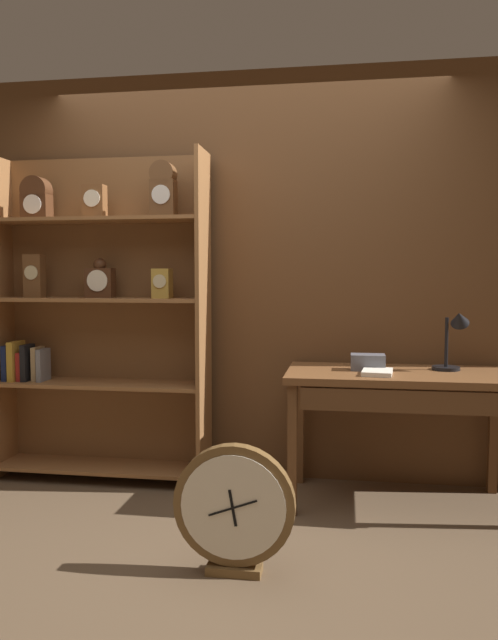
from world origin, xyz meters
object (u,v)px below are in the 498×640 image
(toolbox_small, at_px, (368,362))
(open_repair_manual, at_px, (377,372))
(round_clock_large, at_px, (234,508))
(workbench, at_px, (399,389))
(desk_lamp, at_px, (454,337))
(bookshelf, at_px, (97,312))

(toolbox_small, height_order, open_repair_manual, toolbox_small)
(open_repair_manual, height_order, round_clock_large, open_repair_manual)
(workbench, bearing_deg, open_repair_manual, -145.27)
(desk_lamp, height_order, open_repair_manual, desk_lamp)
(desk_lamp, xyz_separation_m, open_repair_manual, (-0.44, -0.20, -0.18))
(open_repair_manual, bearing_deg, desk_lamp, 30.49)
(open_repair_manual, xyz_separation_m, round_clock_large, (-0.65, -0.86, -0.48))
(bookshelf, xyz_separation_m, workbench, (1.87, -0.19, -0.40))
(toolbox_small, distance_m, round_clock_large, 1.28)
(bookshelf, distance_m, round_clock_large, 1.76)
(bookshelf, bearing_deg, workbench, -5.82)
(workbench, xyz_separation_m, round_clock_large, (-0.77, -0.94, -0.38))
(bookshelf, relative_size, toolbox_small, 10.63)
(bookshelf, relative_size, round_clock_large, 3.58)
(desk_lamp, bearing_deg, workbench, -160.64)
(round_clock_large, bearing_deg, workbench, 50.66)
(bookshelf, height_order, round_clock_large, bookshelf)
(workbench, relative_size, round_clock_large, 2.19)
(bookshelf, distance_m, open_repair_manual, 1.79)
(toolbox_small, xyz_separation_m, open_repair_manual, (0.05, -0.15, -0.03))
(desk_lamp, height_order, round_clock_large, desk_lamp)
(workbench, xyz_separation_m, open_repair_manual, (-0.13, -0.09, 0.10))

